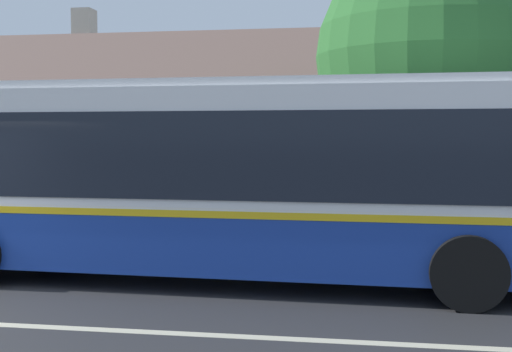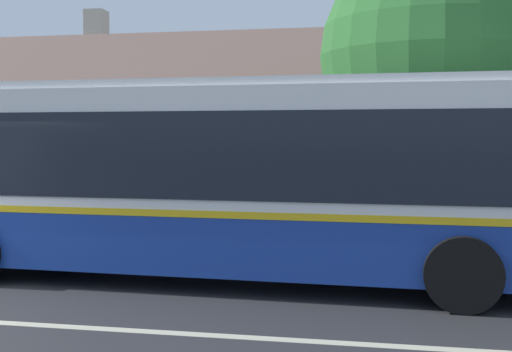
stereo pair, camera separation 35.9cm
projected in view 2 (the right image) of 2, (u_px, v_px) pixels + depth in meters
sidewalk_far at (83, 236)px, 14.02m from camera, size 60.00×3.00×0.15m
community_building at (239, 148)px, 21.58m from camera, size 20.71×10.06×6.82m
transit_bus at (208, 174)px, 10.19m from camera, size 12.43×3.06×3.09m
bench_down_street at (126, 217)px, 13.42m from camera, size 1.64×0.51×0.94m
street_tree_primary at (433, 62)px, 13.37m from camera, size 4.70×4.70×6.30m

